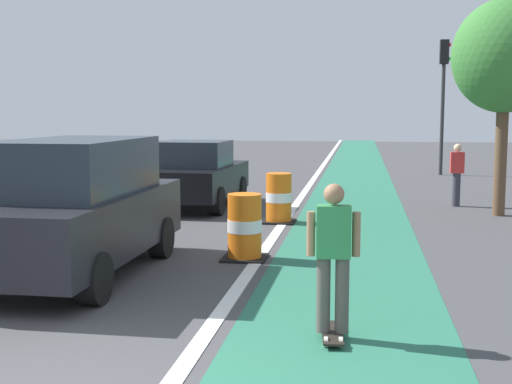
% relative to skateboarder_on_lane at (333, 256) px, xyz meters
% --- Properties ---
extents(bike_lane_strip, '(2.50, 80.00, 0.01)m').
position_rel_skateboarder_on_lane_xyz_m(bike_lane_strip, '(0.12, 9.95, -0.91)').
color(bike_lane_strip, '#286B51').
rests_on(bike_lane_strip, ground).
extents(lane_divider_stripe, '(0.20, 80.00, 0.01)m').
position_rel_skateboarder_on_lane_xyz_m(lane_divider_stripe, '(-1.38, 9.95, -0.91)').
color(lane_divider_stripe, silver).
rests_on(lane_divider_stripe, ground).
extents(skateboarder_on_lane, '(0.57, 0.82, 1.69)m').
position_rel_skateboarder_on_lane_xyz_m(skateboarder_on_lane, '(0.00, 0.00, 0.00)').
color(skateboarder_on_lane, black).
rests_on(skateboarder_on_lane, ground).
extents(parked_suv_nearest, '(1.95, 4.62, 2.04)m').
position_rel_skateboarder_on_lane_xyz_m(parked_suv_nearest, '(-3.85, 2.28, 0.12)').
color(parked_suv_nearest, black).
rests_on(parked_suv_nearest, ground).
extents(parked_sedan_second, '(2.03, 4.16, 1.70)m').
position_rel_skateboarder_on_lane_xyz_m(parked_sedan_second, '(-3.84, 9.60, -0.08)').
color(parked_sedan_second, black).
rests_on(parked_sedan_second, ground).
extents(traffic_barrel_front, '(0.73, 0.73, 1.09)m').
position_rel_skateboarder_on_lane_xyz_m(traffic_barrel_front, '(-1.61, 3.78, -0.38)').
color(traffic_barrel_front, orange).
rests_on(traffic_barrel_front, ground).
extents(traffic_barrel_mid, '(0.73, 0.73, 1.09)m').
position_rel_skateboarder_on_lane_xyz_m(traffic_barrel_mid, '(-1.49, 7.57, -0.38)').
color(traffic_barrel_mid, orange).
rests_on(traffic_barrel_mid, ground).
extents(traffic_light_corner, '(0.41, 0.32, 5.10)m').
position_rel_skateboarder_on_lane_xyz_m(traffic_light_corner, '(3.32, 19.64, 2.59)').
color(traffic_light_corner, '#2D2D2D').
rests_on(traffic_light_corner, ground).
extents(pedestrian_crossing, '(0.34, 0.20, 1.61)m').
position_rel_skateboarder_on_lane_xyz_m(pedestrian_crossing, '(2.72, 10.81, -0.05)').
color(pedestrian_crossing, '#33333D').
rests_on(pedestrian_crossing, ground).
extents(street_tree_sidewalk, '(2.40, 2.40, 5.00)m').
position_rel_skateboarder_on_lane_xyz_m(street_tree_sidewalk, '(3.50, 9.35, 2.76)').
color(street_tree_sidewalk, brown).
rests_on(street_tree_sidewalk, ground).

